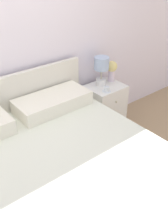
{
  "coord_description": "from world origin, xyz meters",
  "views": [
    {
      "loc": [
        -0.76,
        -2.24,
        1.98
      ],
      "look_at": [
        0.6,
        -0.54,
        0.64
      ],
      "focal_mm": 42.0,
      "sensor_mm": 36.0,
      "label": 1
    }
  ],
  "objects_px": {
    "nightstand": "(105,108)",
    "table_lamp": "(101,67)",
    "bed": "(56,188)",
    "teacup": "(107,89)",
    "flower_vase": "(112,69)"
  },
  "relations": [
    {
      "from": "bed",
      "to": "teacup",
      "type": "bearing_deg",
      "value": 28.41
    },
    {
      "from": "teacup",
      "to": "table_lamp",
      "type": "bearing_deg",
      "value": 67.79
    },
    {
      "from": "nightstand",
      "to": "table_lamp",
      "type": "bearing_deg",
      "value": 107.61
    },
    {
      "from": "table_lamp",
      "to": "teacup",
      "type": "bearing_deg",
      "value": -112.21
    },
    {
      "from": "table_lamp",
      "to": "teacup",
      "type": "height_order",
      "value": "table_lamp"
    },
    {
      "from": "bed",
      "to": "table_lamp",
      "type": "distance_m",
      "value": 1.51
    },
    {
      "from": "nightstand",
      "to": "table_lamp",
      "type": "distance_m",
      "value": 0.54
    },
    {
      "from": "teacup",
      "to": "nightstand",
      "type": "bearing_deg",
      "value": 50.51
    },
    {
      "from": "flower_vase",
      "to": "teacup",
      "type": "distance_m",
      "value": 0.33
    },
    {
      "from": "flower_vase",
      "to": "teacup",
      "type": "bearing_deg",
      "value": -143.58
    },
    {
      "from": "nightstand",
      "to": "table_lamp",
      "type": "xyz_separation_m",
      "value": [
        -0.02,
        0.07,
        0.53
      ]
    },
    {
      "from": "flower_vase",
      "to": "teacup",
      "type": "xyz_separation_m",
      "value": [
        -0.25,
        -0.18,
        -0.13
      ]
    },
    {
      "from": "flower_vase",
      "to": "teacup",
      "type": "relative_size",
      "value": 2.57
    },
    {
      "from": "bed",
      "to": "teacup",
      "type": "height_order",
      "value": "bed"
    },
    {
      "from": "bed",
      "to": "table_lamp",
      "type": "bearing_deg",
      "value": 33.41
    }
  ]
}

